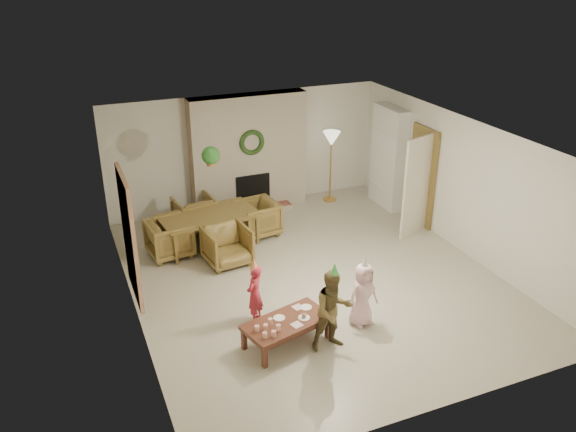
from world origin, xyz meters
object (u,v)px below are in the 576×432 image
dining_table (210,231)px  dining_chair_left (170,238)px  dining_chair_near (227,246)px  child_plaid (333,310)px  dining_chair_far (195,214)px  dining_chair_right (257,218)px  child_pink (363,295)px  coffee_table_top (287,322)px  child_red (255,294)px

dining_table → dining_chair_left: size_ratio=2.34×
dining_chair_near → dining_chair_left: same height
dining_table → child_plaid: size_ratio=1.49×
dining_chair_far → dining_chair_right: 1.28m
dining_table → dining_chair_far: dining_chair_far is taller
dining_table → child_pink: bearing=-74.3°
dining_chair_near → dining_table: bearing=90.0°
dining_chair_left → dining_table: bearing=-90.0°
coffee_table_top → child_red: bearing=94.0°
dining_chair_right → coffee_table_top: size_ratio=0.62×
dining_chair_right → child_pink: 3.52m
dining_table → dining_chair_far: (-0.10, 0.79, 0.03)m
dining_table → child_pink: child_pink is taller
dining_table → child_red: child_red is taller
dining_chair_far → child_red: size_ratio=0.81×
dining_chair_near → dining_chair_left: (-0.89, 0.69, 0.00)m
dining_chair_left → child_pink: (2.20, -3.27, 0.15)m
coffee_table_top → child_pink: (1.23, 0.02, 0.15)m
child_red → child_plaid: size_ratio=0.78×
dining_table → coffee_table_top: bearing=-94.0°
dining_chair_far → dining_chair_near: bearing=90.0°
dining_chair_left → dining_chair_right: 1.79m
dining_chair_near → dining_chair_far: 1.59m
dining_chair_near → dining_chair_right: 1.28m
dining_chair_far → child_pink: bearing=102.9°
dining_chair_far → child_pink: 4.43m
dining_chair_far → child_pink: (1.51, -4.16, 0.15)m
child_red → coffee_table_top: bearing=65.3°
dining_table → dining_chair_near: bearing=-90.0°
child_plaid → child_pink: child_plaid is taller
coffee_table_top → dining_table: bearing=78.4°
dining_chair_near → coffee_table_top: size_ratio=0.62×
dining_chair_right → dining_chair_near: bearing=-51.3°
dining_chair_far → coffee_table_top: (0.27, -4.18, 0.00)m
dining_chair_far → dining_chair_left: same height
coffee_table_top → child_plaid: (0.56, -0.33, 0.26)m
dining_chair_near → dining_chair_left: size_ratio=1.00×
child_red → child_pink: (1.47, -0.68, 0.03)m
dining_chair_near → dining_chair_far: size_ratio=1.00×
dining_table → dining_chair_left: 0.80m
dining_chair_left → coffee_table_top: 3.43m
dining_chair_near → child_plaid: size_ratio=0.64×
dining_table → dining_chair_left: bearing=-180.0°
dining_chair_far → dining_table: bearing=90.0°
dining_chair_right → child_plaid: (-0.25, -3.84, 0.26)m
dining_chair_right → child_pink: bearing=-0.1°
dining_chair_left → child_red: bearing=-171.2°
child_red → child_pink: bearing=112.0°
dining_chair_near → child_plaid: (0.64, -2.92, 0.26)m
dining_table → child_pink: (1.41, -3.37, 0.19)m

